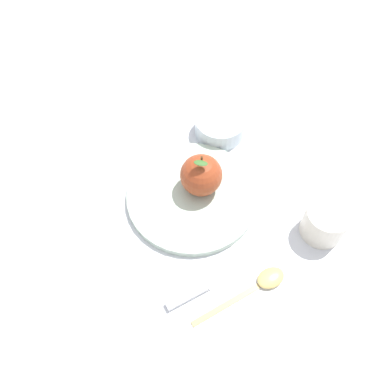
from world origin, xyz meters
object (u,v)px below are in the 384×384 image
(cup, at_px, (325,221))
(knife, at_px, (210,284))
(dinner_plate, at_px, (192,196))
(spoon, at_px, (261,284))
(apple, at_px, (201,175))
(side_bowl, at_px, (220,125))

(cup, distance_m, knife, 0.22)
(cup, bearing_deg, dinner_plate, -97.25)
(cup, height_order, spoon, cup)
(dinner_plate, height_order, apple, apple)
(apple, height_order, cup, apple)
(dinner_plate, xyz_separation_m, spoon, (0.15, 0.14, -0.00))
(dinner_plate, bearing_deg, spoon, 43.26)
(dinner_plate, relative_size, side_bowl, 2.38)
(dinner_plate, distance_m, apple, 0.05)
(apple, bearing_deg, cup, 77.97)
(spoon, bearing_deg, cup, 140.73)
(side_bowl, bearing_deg, spoon, 19.25)
(side_bowl, height_order, spoon, side_bowl)
(dinner_plate, relative_size, cup, 3.22)
(apple, relative_size, spoon, 0.62)
(side_bowl, distance_m, cup, 0.28)
(side_bowl, height_order, cup, cup)
(apple, distance_m, side_bowl, 0.15)
(cup, height_order, knife, cup)
(apple, bearing_deg, dinner_plate, -38.16)
(dinner_plate, distance_m, knife, 0.17)
(side_bowl, relative_size, spoon, 0.69)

